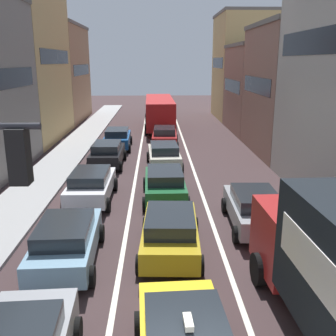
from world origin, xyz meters
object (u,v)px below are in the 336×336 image
Objects in this scene: sedan_left_lane_third at (91,185)px; sedan_centre_lane_fifth at (165,136)px; wagon_left_lane_second at (66,241)px; sedan_left_lane_fifth at (117,138)px; sedan_right_lane_behind_truck at (254,208)px; sedan_left_lane_fourth at (107,153)px; sedan_centre_lane_second at (170,231)px; bus_mid_queue_primary at (159,110)px; coupe_centre_lane_fourth at (164,155)px; hatchback_centre_lane_third at (165,183)px.

sedan_left_lane_third is 0.99× the size of sedan_centre_lane_fifth.
sedan_left_lane_fifth is (0.00, 17.19, 0.00)m from wagon_left_lane_second.
sedan_left_lane_fourth is at bearing 37.48° from sedan_right_lane_behind_truck.
sedan_right_lane_behind_truck is at bearing -156.57° from sedan_left_lane_fifth.
sedan_centre_lane_fifth is at bearing 1.85° from sedan_centre_lane_second.
sedan_centre_lane_second is 17.16m from sedan_centre_lane_fifth.
sedan_left_lane_fourth is at bearing 165.19° from bus_mid_queue_primary.
sedan_left_lane_fourth is at bearing 148.65° from sedan_centre_lane_fifth.
bus_mid_queue_primary is (-3.45, 23.18, 0.96)m from sedan_right_lane_behind_truck.
sedan_left_lane_fourth is 0.99× the size of sedan_right_lane_behind_truck.
sedan_left_lane_fourth is 0.99× the size of sedan_left_lane_fifth.
coupe_centre_lane_fourth is at bearing -97.38° from sedan_left_lane_fourth.
sedan_left_lane_fifth is at bearing 158.65° from bus_mid_queue_primary.
hatchback_centre_lane_third and sedan_right_lane_behind_truck have the same top height.
sedan_left_lane_fourth and sedan_left_lane_fifth have the same top height.
sedan_right_lane_behind_truck is at bearing -172.50° from bus_mid_queue_primary.
coupe_centre_lane_fourth is at bearing 2.38° from sedan_centre_lane_second.
sedan_centre_lane_fifth is at bearing -2.26° from hatchback_centre_lane_third.
wagon_left_lane_second is 26.07m from bus_mid_queue_primary.
sedan_left_lane_fourth and sedan_centre_lane_fifth have the same top height.
wagon_left_lane_second is 6.75m from hatchback_centre_lane_third.
sedan_centre_lane_second is 1.00× the size of coupe_centre_lane_fourth.
sedan_right_lane_behind_truck is at bearing -56.09° from sedan_centre_lane_second.
sedan_left_lane_fifth is at bearing 13.89° from sedan_centre_lane_second.
sedan_centre_lane_second is 3.92m from sedan_right_lane_behind_truck.
sedan_left_lane_fourth is (-0.15, 12.17, 0.00)m from wagon_left_lane_second.
sedan_right_lane_behind_truck is at bearing -143.81° from sedan_left_lane_fourth.
wagon_left_lane_second is at bearing -178.18° from sedan_left_lane_third.
sedan_centre_lane_fifth is 1.00× the size of sedan_left_lane_fifth.
wagon_left_lane_second is 1.00× the size of coupe_centre_lane_fourth.
bus_mid_queue_primary is (3.37, 13.68, 0.96)m from sedan_left_lane_fourth.
wagon_left_lane_second and sedan_centre_lane_fifth have the same top height.
sedan_left_lane_third is 20.31m from bus_mid_queue_primary.
sedan_centre_lane_second and wagon_left_lane_second have the same top height.
wagon_left_lane_second and sedan_right_lane_behind_truck have the same top height.
wagon_left_lane_second is at bearing -178.82° from sedan_left_lane_fourth.
bus_mid_queue_primary is at bearing -1.97° from coupe_centre_lane_fourth.
sedan_left_lane_third is at bearing 90.09° from hatchback_centre_lane_third.
sedan_left_lane_third is at bearing 36.17° from sedan_centre_lane_second.
sedan_centre_lane_second is at bearing -145.94° from sedan_left_lane_third.
sedan_right_lane_behind_truck is at bearing -114.53° from sedan_left_lane_third.
wagon_left_lane_second is at bearing 161.46° from coupe_centre_lane_fourth.
sedan_left_lane_third is 7.52m from sedan_right_lane_behind_truck.
sedan_left_lane_third is at bearing 178.00° from sedan_left_lane_fifth.
coupe_centre_lane_fourth is (3.35, 11.69, 0.00)m from wagon_left_lane_second.
sedan_left_lane_fourth and sedan_right_lane_behind_truck have the same top height.
sedan_centre_lane_fifth is 3.58m from sedan_left_lane_fifth.
sedan_left_lane_third is at bearing -0.80° from wagon_left_lane_second.
sedan_left_lane_fifth is at bearing 26.48° from sedan_right_lane_behind_truck.
bus_mid_queue_primary reaches higher than sedan_left_lane_third.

